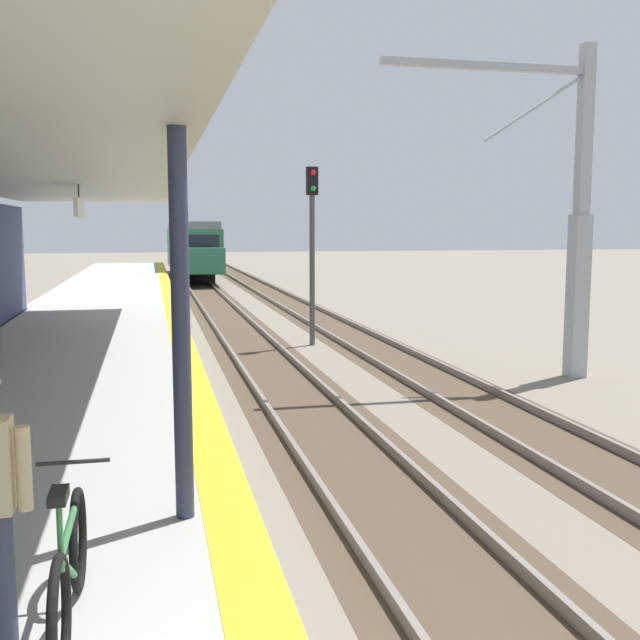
# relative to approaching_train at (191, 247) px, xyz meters

# --- Properties ---
(station_platform) EXTENTS (5.00, 80.00, 0.91)m
(station_platform) POSITION_rel_approaching_train_xyz_m (-4.40, -35.49, -1.73)
(station_platform) COLOR #A8A8A3
(station_platform) RESTS_ON ground
(track_pair_nearest_platform) EXTENTS (2.34, 120.00, 0.16)m
(track_pair_nearest_platform) POSITION_rel_approaching_train_xyz_m (-0.00, -31.49, -2.13)
(track_pair_nearest_platform) COLOR #4C3D2D
(track_pair_nearest_platform) RESTS_ON ground
(track_pair_middle) EXTENTS (2.34, 120.00, 0.16)m
(track_pair_middle) POSITION_rel_approaching_train_xyz_m (3.40, -31.49, -2.13)
(track_pair_middle) COLOR #4C3D2D
(track_pair_middle) RESTS_ON ground
(approaching_train) EXTENTS (2.93, 19.60, 4.76)m
(approaching_train) POSITION_rel_approaching_train_xyz_m (0.00, 0.00, 0.00)
(approaching_train) COLOR #286647
(approaching_train) RESTS_ON ground
(bicycle_beside_commuter) EXTENTS (0.48, 1.82, 1.04)m
(bicycle_beside_commuter) POSITION_rel_approaching_train_xyz_m (-3.34, -48.28, -0.88)
(bicycle_beside_commuter) COLOR black
(bicycle_beside_commuter) RESTS_ON station_platform
(rail_signal_post) EXTENTS (0.32, 0.34, 5.20)m
(rail_signal_post) POSITION_rel_approaching_train_xyz_m (1.81, -31.73, 1.02)
(rail_signal_post) COLOR #4C4C4C
(rail_signal_post) RESTS_ON ground
(catenary_pylon_far_side) EXTENTS (5.00, 0.40, 7.50)m
(catenary_pylon_far_side) POSITION_rel_approaching_train_xyz_m (6.48, -37.69, 1.43)
(catenary_pylon_far_side) COLOR #9EA3A8
(catenary_pylon_far_side) RESTS_ON ground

